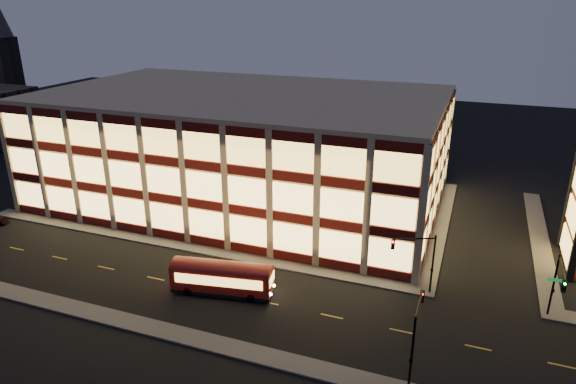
% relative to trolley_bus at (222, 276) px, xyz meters
% --- Properties ---
extents(ground, '(200.00, 200.00, 0.00)m').
position_rel_trolley_bus_xyz_m(ground, '(-5.38, 5.94, -1.77)').
color(ground, black).
rests_on(ground, ground).
extents(sidewalk_office_south, '(54.00, 2.00, 0.15)m').
position_rel_trolley_bus_xyz_m(sidewalk_office_south, '(-8.38, 6.94, -1.69)').
color(sidewalk_office_south, '#514F4C').
rests_on(sidewalk_office_south, ground).
extents(sidewalk_office_east, '(2.00, 30.00, 0.15)m').
position_rel_trolley_bus_xyz_m(sidewalk_office_east, '(17.62, 22.94, -1.69)').
color(sidewalk_office_east, '#514F4C').
rests_on(sidewalk_office_east, ground).
extents(sidewalk_tower_west, '(2.00, 30.00, 0.15)m').
position_rel_trolley_bus_xyz_m(sidewalk_tower_west, '(28.62, 22.94, -1.69)').
color(sidewalk_tower_west, '#514F4C').
rests_on(sidewalk_tower_west, ground).
extents(sidewalk_near, '(100.00, 2.00, 0.15)m').
position_rel_trolley_bus_xyz_m(sidewalk_near, '(-5.38, -7.06, -1.69)').
color(sidewalk_near, '#514F4C').
rests_on(sidewalk_near, ground).
extents(office_building, '(50.45, 30.45, 14.50)m').
position_rel_trolley_bus_xyz_m(office_building, '(-8.29, 22.85, 5.48)').
color(office_building, tan).
rests_on(office_building, ground).
extents(church_tower, '(5.00, 5.00, 18.00)m').
position_rel_trolley_bus_xyz_m(church_tower, '(-75.38, 45.94, 7.23)').
color(church_tower, '#2D2621').
rests_on(church_tower, ground).
extents(traffic_signal_far, '(3.79, 1.87, 6.00)m').
position_rel_trolley_bus_xyz_m(traffic_signal_far, '(16.83, 6.18, 2.35)').
color(traffic_signal_far, black).
rests_on(traffic_signal_far, ground).
extents(traffic_signal_right, '(1.20, 4.37, 6.00)m').
position_rel_trolley_bus_xyz_m(traffic_signal_right, '(28.12, 5.32, 2.34)').
color(traffic_signal_right, black).
rests_on(traffic_signal_right, ground).
extents(traffic_signal_near, '(0.32, 4.45, 6.00)m').
position_rel_trolley_bus_xyz_m(traffic_signal_near, '(18.12, -5.09, 2.36)').
color(traffic_signal_near, black).
rests_on(traffic_signal_near, ground).
extents(trolley_bus, '(9.67, 3.94, 3.19)m').
position_rel_trolley_bus_xyz_m(trolley_bus, '(0.00, 0.00, 0.00)').
color(trolley_bus, maroon).
rests_on(trolley_bus, ground).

